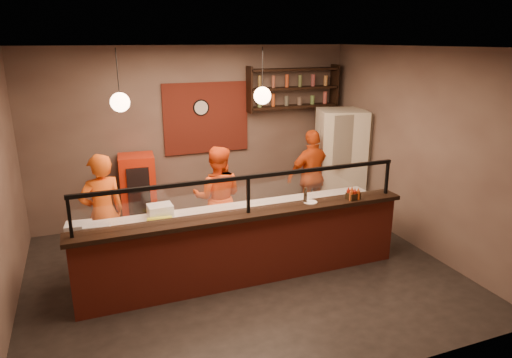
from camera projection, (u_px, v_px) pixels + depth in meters
name	position (u px, v px, depth m)	size (l,w,h in m)	color
floor	(242.00, 273.00, 6.72)	(6.00, 6.00, 0.00)	black
ceiling	(239.00, 47.00, 5.78)	(6.00, 6.00, 0.00)	#342C28
wall_back	(196.00, 134.00, 8.48)	(6.00, 6.00, 0.00)	#715F53
wall_right	(417.00, 150.00, 7.29)	(5.00, 5.00, 0.00)	#715F53
wall_front	(334.00, 240.00, 4.03)	(6.00, 6.00, 0.00)	#715F53
brick_patch	(206.00, 118.00, 8.44)	(1.60, 0.04, 1.30)	maroon
service_counter	(249.00, 250.00, 6.31)	(4.60, 0.25, 1.00)	maroon
counter_ledge	(248.00, 215.00, 6.15)	(4.70, 0.37, 0.06)	black
worktop_cabinet	(237.00, 241.00, 6.78)	(4.60, 0.75, 0.85)	gray
worktop	(237.00, 213.00, 6.64)	(4.60, 0.75, 0.05)	white
sneeze_guard	(248.00, 191.00, 6.05)	(4.50, 0.05, 0.52)	white
wall_shelving	(293.00, 88.00, 8.74)	(1.84, 0.28, 0.85)	black
wall_clock	(201.00, 108.00, 8.33)	(0.30, 0.30, 0.04)	black
pendant_left	(120.00, 102.00, 5.63)	(0.24, 0.24, 0.77)	black
pendant_right	(262.00, 96.00, 6.29)	(0.24, 0.24, 0.77)	black
cook_left	(103.00, 213.00, 6.59)	(0.65, 0.42, 1.77)	orange
cook_mid	(218.00, 197.00, 7.38)	(0.82, 0.64, 1.69)	#E94E15
cook_right	(312.00, 176.00, 8.43)	(1.02, 0.42, 1.74)	#D74D14
fridge	(340.00, 163.00, 8.79)	(0.85, 0.79, 2.04)	beige
red_cooler	(139.00, 193.00, 8.03)	(0.60, 0.55, 1.39)	red
pizza_dough	(260.00, 211.00, 6.64)	(0.51, 0.51, 0.01)	beige
prep_tub_a	(79.00, 229.00, 5.81)	(0.32, 0.25, 0.16)	silver
prep_tub_b	(160.00, 210.00, 6.43)	(0.34, 0.27, 0.17)	white
prep_tub_c	(97.00, 230.00, 5.79)	(0.32, 0.26, 0.16)	silver
rolling_pin	(160.00, 219.00, 6.28)	(0.06, 0.06, 0.34)	yellow
condiment_caddy	(353.00, 196.00, 6.64)	(0.18, 0.14, 0.10)	black
pepper_mill	(305.00, 195.00, 6.48)	(0.05, 0.05, 0.22)	black
small_plate	(310.00, 202.00, 6.52)	(0.20, 0.20, 0.01)	white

